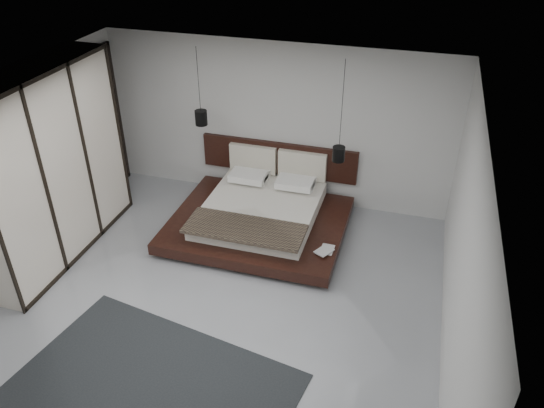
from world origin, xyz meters
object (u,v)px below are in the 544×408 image
(lattice_screen, at_px, (106,122))
(wardrobe, at_px, (47,168))
(bed, at_px, (261,213))
(pendant_left, at_px, (201,118))
(pendant_right, at_px, (339,154))
(rug, at_px, (145,398))

(lattice_screen, bearing_deg, wardrobe, -82.65)
(bed, bearing_deg, pendant_left, 159.03)
(pendant_right, xyz_separation_m, wardrobe, (-3.90, -1.84, 0.10))
(lattice_screen, height_order, pendant_left, pendant_left)
(rug, bearing_deg, wardrobe, 139.00)
(lattice_screen, distance_m, pendant_left, 1.91)
(pendant_left, relative_size, rug, 0.40)
(pendant_right, height_order, wardrobe, wardrobe)
(bed, relative_size, rug, 0.88)
(rug, bearing_deg, pendant_right, 71.26)
(lattice_screen, relative_size, wardrobe, 0.90)
(bed, xyz_separation_m, pendant_right, (1.14, 0.44, 1.03))
(bed, xyz_separation_m, wardrobe, (-2.77, -1.41, 1.14))
(lattice_screen, bearing_deg, rug, -56.15)
(pendant_left, bearing_deg, wardrobe, -131.44)
(lattice_screen, height_order, wardrobe, wardrobe)
(rug, bearing_deg, pendant_left, 102.62)
(pendant_left, bearing_deg, rug, -77.38)
(lattice_screen, xyz_separation_m, pendant_right, (4.16, -0.11, 0.02))
(pendant_left, relative_size, wardrobe, 0.44)
(bed, xyz_separation_m, rug, (-0.23, -3.61, -0.28))
(lattice_screen, xyz_separation_m, bed, (3.02, -0.54, -1.01))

